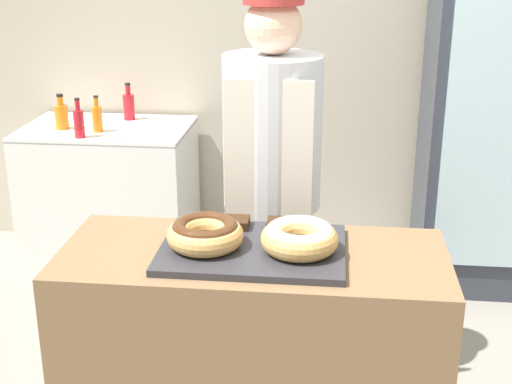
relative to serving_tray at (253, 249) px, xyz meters
name	(u,v)px	position (x,y,z in m)	size (l,w,h in m)	color
wall_back	(294,33)	(0.00, 2.13, 0.44)	(8.00, 0.06, 2.70)	#BCB29E
display_counter	(253,367)	(0.00, 0.00, -0.46)	(1.30, 0.55, 0.90)	brown
serving_tray	(253,249)	(0.00, 0.00, 0.00)	(0.61, 0.44, 0.02)	#2D2D33
donut_chocolate_glaze	(205,233)	(-0.16, -0.02, 0.06)	(0.26, 0.26, 0.09)	tan
donut_light_glaze	(299,237)	(0.16, -0.02, 0.06)	(0.26, 0.26, 0.09)	tan
brownie_back_left	(237,223)	(-0.08, 0.16, 0.03)	(0.09, 0.09, 0.03)	#382111
brownie_back_right	(279,224)	(0.08, 0.16, 0.03)	(0.09, 0.09, 0.03)	#382111
baker_person	(272,189)	(0.01, 0.62, 0.00)	(0.40, 0.40, 1.72)	#4C4C51
beverage_fridge	(483,124)	(1.07, 1.74, 0.02)	(0.62, 0.62, 1.85)	#333842
chest_freezer	(111,195)	(-1.06, 1.75, -0.48)	(0.96, 0.65, 0.85)	white
bottle_red	(79,122)	(-1.13, 1.50, 0.03)	(0.06, 0.06, 0.22)	red
bottle_orange	(97,118)	(-1.07, 1.63, 0.02)	(0.06, 0.06, 0.21)	orange
bottle_orange_b	(61,116)	(-1.29, 1.67, 0.02)	(0.08, 0.08, 0.20)	orange
bottle_red_b	(129,106)	(-0.97, 1.93, 0.03)	(0.07, 0.07, 0.22)	red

